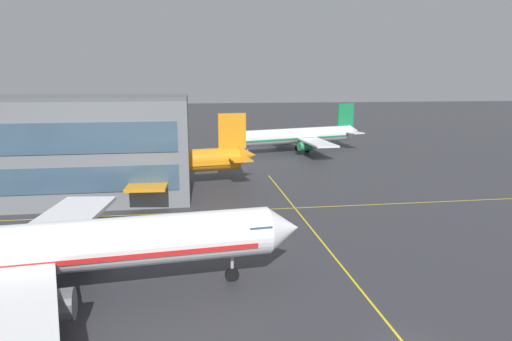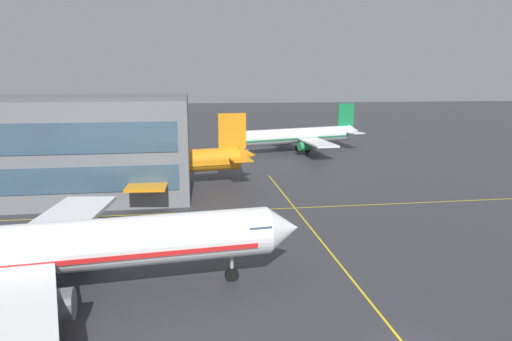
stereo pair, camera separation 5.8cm
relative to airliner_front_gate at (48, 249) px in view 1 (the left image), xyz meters
The scene contains 4 objects.
airliner_front_gate is the anchor object (origin of this frame).
airliner_second_row 35.98m from the airliner_front_gate, 84.20° to the left, with size 37.25×31.78×11.60m.
airliner_third_row 75.85m from the airliner_front_gate, 61.77° to the left, with size 35.56×30.31×11.23m.
taxiway_markings 25.36m from the airliner_front_gate, 10.53° to the left, with size 112.10×74.63×0.01m.
Camera 1 is at (-13.32, -22.69, 16.99)m, focal length 30.27 mm.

